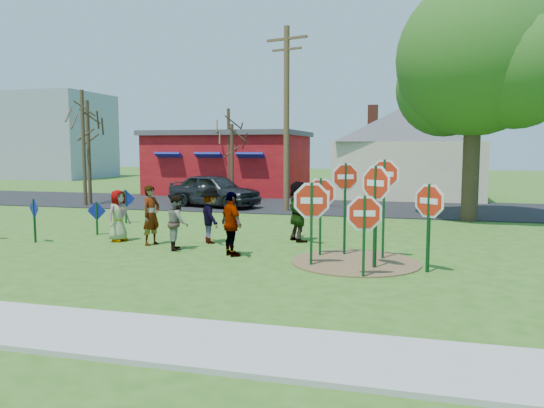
# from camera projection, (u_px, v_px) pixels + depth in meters

# --- Properties ---
(ground) EXTENTS (120.00, 120.00, 0.00)m
(ground) POSITION_uv_depth(u_px,v_px,m) (203.00, 247.00, 15.31)
(ground) COLOR #315719
(ground) RESTS_ON ground
(sidewalk) EXTENTS (22.00, 1.80, 0.08)m
(sidewalk) POSITION_uv_depth(u_px,v_px,m) (28.00, 325.00, 8.39)
(sidewalk) COLOR #9E9E99
(sidewalk) RESTS_ON ground
(road) EXTENTS (120.00, 7.50, 0.04)m
(road) POSITION_uv_depth(u_px,v_px,m) (291.00, 205.00, 26.36)
(road) COLOR black
(road) RESTS_ON ground
(dirt_patch) EXTENTS (3.20, 3.20, 0.03)m
(dirt_patch) POSITION_uv_depth(u_px,v_px,m) (356.00, 262.00, 13.19)
(dirt_patch) COLOR brown
(dirt_patch) RESTS_ON ground
(red_building) EXTENTS (9.40, 7.69, 3.90)m
(red_building) POSITION_uv_depth(u_px,v_px,m) (230.00, 162.00, 33.80)
(red_building) COLOR maroon
(red_building) RESTS_ON ground
(cream_house) EXTENTS (9.40, 9.40, 6.50)m
(cream_house) POSITION_uv_depth(u_px,v_px,m) (408.00, 147.00, 30.89)
(cream_house) COLOR beige
(cream_house) RESTS_ON ground
(distant_building) EXTENTS (10.00, 8.00, 8.00)m
(distant_building) POSITION_uv_depth(u_px,v_px,m) (51.00, 136.00, 50.91)
(distant_building) COLOR #8C939E
(distant_building) RESTS_ON ground
(stop_sign_a) EXTENTS (1.18, 0.23, 2.19)m
(stop_sign_a) POSITION_uv_depth(u_px,v_px,m) (312.00, 206.00, 12.70)
(stop_sign_a) COLOR #113E1B
(stop_sign_a) RESTS_ON ground
(stop_sign_b) EXTENTS (0.91, 0.43, 2.59)m
(stop_sign_b) POSITION_uv_depth(u_px,v_px,m) (345.00, 185.00, 13.92)
(stop_sign_b) COLOR #113E1B
(stop_sign_b) RESTS_ON ground
(stop_sign_c) EXTENTS (0.93, 0.68, 2.59)m
(stop_sign_c) POSITION_uv_depth(u_px,v_px,m) (376.00, 193.00, 12.35)
(stop_sign_c) COLOR #113E1B
(stop_sign_c) RESTS_ON ground
(stop_sign_d) EXTENTS (1.02, 0.11, 2.70)m
(stop_sign_d) POSITION_uv_depth(u_px,v_px,m) (384.00, 183.00, 13.41)
(stop_sign_d) COLOR #113E1B
(stop_sign_d) RESTS_ON ground
(stop_sign_e) EXTENTS (1.05, 0.22, 1.96)m
(stop_sign_e) POSITION_uv_depth(u_px,v_px,m) (364.00, 219.00, 11.53)
(stop_sign_e) COLOR #113E1B
(stop_sign_e) RESTS_ON ground
(stop_sign_f) EXTENTS (0.86, 0.65, 2.18)m
(stop_sign_f) POSITION_uv_depth(u_px,v_px,m) (429.00, 207.00, 12.01)
(stop_sign_f) COLOR #113E1B
(stop_sign_f) RESTS_ON ground
(stop_sign_g) EXTENTS (1.05, 0.29, 2.21)m
(stop_sign_g) POSITION_uv_depth(u_px,v_px,m) (320.00, 199.00, 13.85)
(stop_sign_g) COLOR #113E1B
(stop_sign_g) RESTS_ON ground
(blue_diamond_b) EXTENTS (0.54, 0.30, 1.34)m
(blue_diamond_b) POSITION_uv_depth(u_px,v_px,m) (34.00, 215.00, 15.93)
(blue_diamond_b) COLOR #113E1B
(blue_diamond_b) RESTS_ON ground
(blue_diamond_c) EXTENTS (0.63, 0.11, 1.11)m
(blue_diamond_c) POSITION_uv_depth(u_px,v_px,m) (97.00, 215.00, 17.35)
(blue_diamond_c) COLOR #113E1B
(blue_diamond_c) RESTS_ON ground
(blue_diamond_d) EXTENTS (0.69, 0.21, 1.29)m
(blue_diamond_d) POSITION_uv_depth(u_px,v_px,m) (126.00, 202.00, 20.08)
(blue_diamond_d) COLOR #113E1B
(blue_diamond_d) RESTS_ON ground
(person_a) EXTENTS (0.71, 0.89, 1.58)m
(person_a) POSITION_uv_depth(u_px,v_px,m) (118.00, 216.00, 16.15)
(person_a) COLOR #414B90
(person_a) RESTS_ON ground
(person_b) EXTENTS (0.59, 0.73, 1.76)m
(person_b) POSITION_uv_depth(u_px,v_px,m) (151.00, 215.00, 15.54)
(person_b) COLOR #26746E
(person_b) RESTS_ON ground
(person_c) EXTENTS (0.84, 0.92, 1.53)m
(person_c) POSITION_uv_depth(u_px,v_px,m) (178.00, 222.00, 14.85)
(person_c) COLOR brown
(person_c) RESTS_ON ground
(person_d) EXTENTS (1.13, 1.22, 1.65)m
(person_d) POSITION_uv_depth(u_px,v_px,m) (210.00, 216.00, 15.82)
(person_d) COLOR #35363A
(person_d) RESTS_ON ground
(person_e) EXTENTS (1.01, 1.00, 1.71)m
(person_e) POSITION_uv_depth(u_px,v_px,m) (232.00, 224.00, 13.89)
(person_e) COLOR #533463
(person_e) RESTS_ON ground
(person_f) EXTENTS (1.46, 1.70, 1.85)m
(person_f) POSITION_uv_depth(u_px,v_px,m) (298.00, 211.00, 16.16)
(person_f) COLOR #205231
(person_f) RESTS_ON ground
(suv) EXTENTS (5.01, 3.16, 1.59)m
(suv) POSITION_uv_depth(u_px,v_px,m) (214.00, 190.00, 25.40)
(suv) COLOR #323338
(suv) RESTS_ON road
(utility_pole) EXTENTS (1.95, 0.65, 8.15)m
(utility_pole) POSITION_uv_depth(u_px,v_px,m) (286.00, 115.00, 23.47)
(utility_pole) COLOR #4C3823
(utility_pole) RESTS_ON ground
(leafy_tree) EXTENTS (6.50, 5.93, 9.23)m
(leafy_tree) POSITION_uv_depth(u_px,v_px,m) (479.00, 66.00, 20.16)
(leafy_tree) COLOR #382819
(leafy_tree) RESTS_ON ground
(bare_tree_west) EXTENTS (1.80, 1.80, 5.65)m
(bare_tree_west) POSITION_uv_depth(u_px,v_px,m) (83.00, 131.00, 25.76)
(bare_tree_west) COLOR #382819
(bare_tree_west) RESTS_ON ground
(bare_tree_east) EXTENTS (1.80, 1.80, 5.08)m
(bare_tree_east) POSITION_uv_depth(u_px,v_px,m) (229.00, 140.00, 30.09)
(bare_tree_east) COLOR #382819
(bare_tree_east) RESTS_ON ground
(bare_tree_mid) EXTENTS (1.80, 1.80, 5.22)m
(bare_tree_mid) POSITION_uv_depth(u_px,v_px,m) (88.00, 137.00, 26.56)
(bare_tree_mid) COLOR #382819
(bare_tree_mid) RESTS_ON ground
(bare_tree_extra) EXTENTS (1.80, 1.80, 4.12)m
(bare_tree_extra) POSITION_uv_depth(u_px,v_px,m) (232.00, 152.00, 28.11)
(bare_tree_extra) COLOR #382819
(bare_tree_extra) RESTS_ON ground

